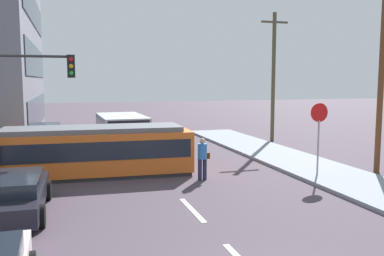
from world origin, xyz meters
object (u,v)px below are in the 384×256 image
Objects in this scene: parked_sedan_furthest at (46,133)px; traffic_light_mast at (28,92)px; utility_pole_mid at (273,75)px; parked_sedan_far at (35,148)px; stop_sign at (319,124)px; parked_sedan_mid at (10,194)px; city_bus at (122,129)px; pedestrian_crossing at (203,156)px; streetcar_tram at (94,150)px; utility_pole_near at (382,70)px.

traffic_light_mast reaches higher than parked_sedan_furthest.
parked_sedan_furthest is 0.54× the size of utility_pole_mid.
parked_sedan_far is 13.35m from stop_sign.
city_bus is at bearing 68.19° from parked_sedan_mid.
streetcar_tram is at bearing 151.90° from pedestrian_crossing.
utility_pole_near reaches higher than city_bus.
pedestrian_crossing is at bearing -77.82° from city_bus.
pedestrian_crossing is 0.41× the size of parked_sedan_far.
parked_sedan_far is 6.05m from traffic_light_mast.
parked_sedan_furthest is at bearing 102.89° from streetcar_tram.
streetcar_tram reaches higher than parked_sedan_furthest.
streetcar_tram is at bearing 60.27° from parked_sedan_mid.
parked_sedan_furthest is 17.32m from stop_sign.
utility_pole_mid reaches higher than parked_sedan_furthest.
utility_pole_near is (13.95, -1.65, 0.85)m from traffic_light_mast.
utility_pole_mid is (2.97, 9.58, 2.06)m from stop_sign.
parked_sedan_mid is at bearing -90.43° from parked_sedan_far.
utility_pole_near reaches higher than utility_pole_mid.
streetcar_tram is 0.99× the size of utility_pole_mid.
stop_sign reaches higher than parked_sedan_far.
pedestrian_crossing reaches higher than parked_sedan_mid.
parked_sedan_furthest is 0.53× the size of utility_pole_near.
pedestrian_crossing is 7.15m from parked_sedan_mid.
stop_sign is at bearing -56.93° from city_bus.
parked_sedan_furthest is at bearing 88.78° from parked_sedan_mid.
parked_sedan_mid is 14.90m from parked_sedan_furthest.
utility_pole_near is at bearing -26.12° from parked_sedan_far.
utility_pole_near is (13.95, -13.24, 3.72)m from parked_sedan_furthest.
streetcar_tram reaches higher than pedestrian_crossing.
city_bus is at bearing -35.71° from parked_sedan_furthest.
streetcar_tram is at bearing -150.69° from utility_pole_mid.
stop_sign is (11.24, -7.02, 1.57)m from parked_sedan_far.
parked_sedan_mid is 1.12× the size of parked_sedan_far.
parked_sedan_far is at bearing -92.30° from parked_sedan_furthest.
utility_pole_near is (14.20, -6.96, 3.73)m from parked_sedan_far.
streetcar_tram is at bearing 29.90° from traffic_light_mast.
stop_sign is (11.31, 1.60, 1.57)m from parked_sedan_mid.
utility_pole_mid is (14.27, 11.18, 3.63)m from parked_sedan_mid.
city_bus reaches higher than parked_sedan_mid.
parked_sedan_mid is (-4.70, -11.74, -0.44)m from city_bus.
pedestrian_crossing is at bearing -62.77° from parked_sedan_furthest.
city_bus is at bearing 123.07° from stop_sign.
parked_sedan_far is 0.49× the size of utility_pole_near.
utility_pole_near is (11.61, -3.00, 3.30)m from streetcar_tram.
stop_sign reaches higher than parked_sedan_mid.
city_bus is at bearing 62.53° from traffic_light_mast.
parked_sedan_furthest is at bearing 165.08° from utility_pole_mid.
parked_sedan_far is 0.50× the size of utility_pole_mid.
parked_sedan_far is at bearing -169.79° from utility_pole_mid.
pedestrian_crossing is 13.94m from parked_sedan_furthest.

